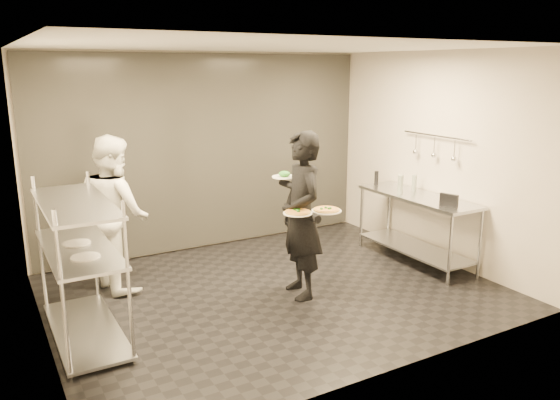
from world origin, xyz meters
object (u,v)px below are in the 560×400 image
pizza_plate_far (327,210)px  bottle_green (400,185)px  chef (115,212)px  pizza_plate_near (298,212)px  prep_counter (417,216)px  salad_plate (284,175)px  bottle_dark (376,178)px  pos_monitor (449,200)px  waiter (301,216)px  bottle_clear (414,183)px  pass_rack (80,262)px

pizza_plate_far → bottle_green: bottle_green is taller
chef → bottle_green: bearing=-114.0°
pizza_plate_near → bottle_green: bearing=15.9°
prep_counter → salad_plate: size_ratio=6.23×
prep_counter → bottle_dark: 0.89m
chef → pizza_plate_far: size_ratio=5.53×
pos_monitor → bottle_green: bearing=75.3°
pos_monitor → chef: bearing=136.5°
waiter → bottle_green: 1.84m
bottle_green → bottle_clear: bottle_green is taller
salad_plate → bottle_clear: salad_plate is taller
waiter → pizza_plate_near: size_ratio=5.95×
waiter → pos_monitor: size_ratio=8.37×
pos_monitor → bottle_dark: (0.06, 1.45, 0.02)m
prep_counter → pizza_plate_near: 2.19m
pos_monitor → pizza_plate_near: bearing=154.6°
pass_rack → pizza_plate_near: 2.27m
pass_rack → chef: bearing=61.4°
pass_rack → pizza_plate_near: bearing=-9.7°
prep_counter → pizza_plate_far: 1.88m
prep_counter → waiter: waiter is taller
waiter → pizza_plate_far: waiter is taller
chef → bottle_clear: chef is taller
pass_rack → bottle_clear: bearing=3.1°
prep_counter → waiter: (-1.96, -0.21, 0.33)m
pizza_plate_near → bottle_dark: size_ratio=1.62×
pass_rack → pizza_plate_far: bearing=-9.6°
pos_monitor → pizza_plate_far: bearing=154.9°
chef → bottle_green: chef is taller
pos_monitor → salad_plate: bearing=141.2°
bottle_dark → waiter: bearing=-152.1°
prep_counter → bottle_green: 0.49m
pass_rack → bottle_dark: (4.27, 0.80, 0.25)m
prep_counter → pizza_plate_near: size_ratio=5.61×
prep_counter → bottle_clear: (0.15, 0.24, 0.40)m
pizza_plate_far → pos_monitor: 1.67m
pizza_plate_far → pos_monitor: size_ratio=1.46×
waiter → pizza_plate_far: 0.31m
salad_plate → pos_monitor: bearing=-21.2°
pass_rack → waiter: 2.39m
chef → bottle_clear: size_ratio=8.51×
waiter → chef: bearing=-117.8°
salad_plate → pos_monitor: size_ratio=1.27×
pizza_plate_far → prep_counter: bearing=13.8°
bottle_green → bottle_dark: bottle_green is taller
bottle_clear → prep_counter: bearing=-121.8°
prep_counter → salad_plate: salad_plate is taller
salad_plate → bottle_dark: salad_plate is taller
pizza_plate_near → salad_plate: 0.57m
prep_counter → bottle_dark: size_ratio=9.07×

